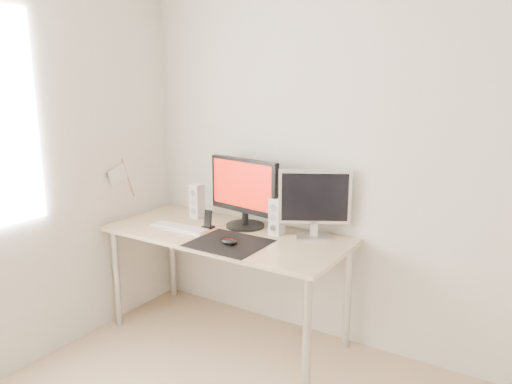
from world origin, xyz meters
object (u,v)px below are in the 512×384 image
at_px(second_monitor, 315,200).
at_px(main_monitor, 244,190).
at_px(keyboard, 179,227).
at_px(desk, 226,244).
at_px(mouse, 229,242).
at_px(phone_dock, 208,223).
at_px(speaker_right, 277,216).
at_px(speaker_left, 197,201).

bearing_deg(second_monitor, main_monitor, -174.09).
height_order(second_monitor, keyboard, second_monitor).
bearing_deg(desk, second_monitor, 22.31).
bearing_deg(second_monitor, mouse, -132.10).
distance_m(second_monitor, phone_dock, 0.74).
xyz_separation_m(second_monitor, phone_dock, (-0.68, -0.20, -0.20)).
bearing_deg(phone_dock, second_monitor, 16.27).
bearing_deg(keyboard, desk, 16.99).
height_order(second_monitor, speaker_right, second_monitor).
xyz_separation_m(keyboard, phone_dock, (0.16, 0.11, 0.03)).
bearing_deg(second_monitor, phone_dock, -163.73).
xyz_separation_m(mouse, phone_dock, (-0.31, 0.21, 0.01)).
bearing_deg(speaker_left, keyboard, -76.36).
bearing_deg(main_monitor, speaker_left, 178.40).
xyz_separation_m(main_monitor, phone_dock, (-0.19, -0.15, -0.22)).
xyz_separation_m(second_monitor, speaker_left, (-0.90, -0.04, -0.12)).
bearing_deg(mouse, keyboard, 168.46).
relative_size(mouse, phone_dock, 0.89).
bearing_deg(main_monitor, second_monitor, 5.91).
height_order(speaker_left, phone_dock, speaker_left).
bearing_deg(speaker_right, keyboard, -158.34).
xyz_separation_m(main_monitor, keyboard, (-0.35, -0.26, -0.25)).
bearing_deg(main_monitor, mouse, -70.87).
distance_m(speaker_left, phone_dock, 0.29).
bearing_deg(phone_dock, keyboard, -144.24).
xyz_separation_m(second_monitor, keyboard, (-0.84, -0.31, -0.23)).
relative_size(desk, phone_dock, 12.80).
xyz_separation_m(desk, speaker_left, (-0.38, 0.18, 0.20)).
bearing_deg(phone_dock, main_monitor, 37.76).
bearing_deg(second_monitor, keyboard, -159.64).
relative_size(main_monitor, second_monitor, 1.27).
bearing_deg(keyboard, speaker_left, 103.64).
relative_size(speaker_right, keyboard, 0.57).
distance_m(desk, phone_dock, 0.20).
relative_size(speaker_left, keyboard, 0.57).
xyz_separation_m(desk, main_monitor, (0.03, 0.16, 0.33)).
height_order(mouse, main_monitor, main_monitor).
bearing_deg(second_monitor, speaker_right, -163.20).
distance_m(main_monitor, second_monitor, 0.49).
xyz_separation_m(second_monitor, speaker_right, (-0.23, -0.07, -0.12)).
bearing_deg(phone_dock, speaker_right, 15.99).
relative_size(desk, keyboard, 3.77).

